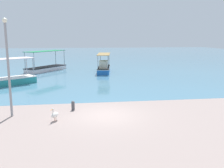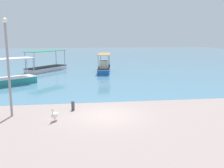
# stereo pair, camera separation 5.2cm
# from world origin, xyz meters

# --- Properties ---
(ground) EXTENTS (120.00, 120.00, 0.00)m
(ground) POSITION_xyz_m (0.00, 0.00, 0.00)
(ground) COLOR gray
(harbor_water) EXTENTS (110.00, 90.00, 0.00)m
(harbor_water) POSITION_xyz_m (0.00, 48.00, 0.00)
(harbor_water) COLOR teal
(harbor_water) RESTS_ON ground
(fishing_boat_outer) EXTENTS (6.06, 5.05, 2.61)m
(fishing_boat_outer) POSITION_xyz_m (-8.86, 10.78, 0.53)
(fishing_boat_outer) COLOR teal
(fishing_boat_outer) RESTS_ON harbor_water
(fishing_boat_far_left) EXTENTS (5.41, 6.37, 2.77)m
(fishing_boat_far_left) POSITION_xyz_m (-5.99, 21.03, 0.51)
(fishing_boat_far_left) COLOR white
(fishing_boat_far_left) RESTS_ON harbor_water
(fishing_boat_near_left) EXTENTS (2.41, 6.02, 2.45)m
(fishing_boat_near_left) POSITION_xyz_m (1.86, 18.56, 0.64)
(fishing_boat_near_left) COLOR blue
(fishing_boat_near_left) RESTS_ON harbor_water
(pelican) EXTENTS (0.52, 0.74, 0.80)m
(pelican) POSITION_xyz_m (-2.96, -0.68, 0.38)
(pelican) COLOR #E0997A
(pelican) RESTS_ON ground
(lamp_post) EXTENTS (0.28, 0.28, 5.77)m
(lamp_post) POSITION_xyz_m (-5.60, 0.59, 3.24)
(lamp_post) COLOR gray
(lamp_post) RESTS_ON ground
(mooring_bollard) EXTENTS (0.23, 0.23, 0.63)m
(mooring_bollard) POSITION_xyz_m (-1.96, 1.32, 0.34)
(mooring_bollard) COLOR #47474C
(mooring_bollard) RESTS_ON ground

